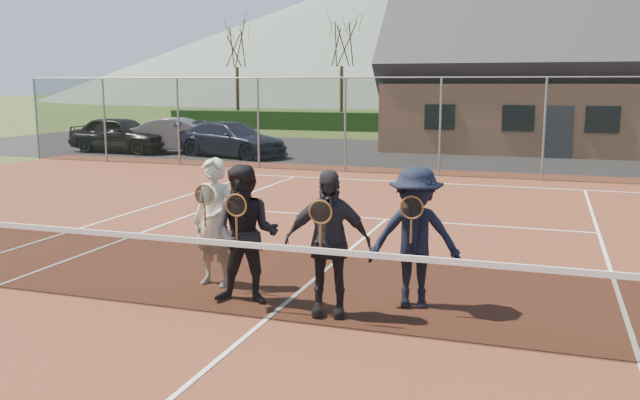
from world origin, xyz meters
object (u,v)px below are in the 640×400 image
(player_b, at_px, (246,235))
(player_d, at_px, (415,237))
(tennis_net, at_px, (265,278))
(clubhouse, at_px, (574,55))
(car_a, at_px, (121,134))
(player_a, at_px, (215,222))
(player_c, at_px, (328,243))
(car_c, at_px, (232,139))
(car_b, at_px, (183,136))

(player_b, xyz_separation_m, player_d, (2.07, 0.54, -0.00))
(tennis_net, relative_size, clubhouse, 0.75)
(car_a, height_order, player_a, player_a)
(player_a, xyz_separation_m, player_c, (1.87, -0.67, -0.00))
(tennis_net, relative_size, player_b, 6.49)
(player_c, bearing_deg, car_c, 119.43)
(car_a, relative_size, player_d, 2.44)
(car_b, height_order, player_a, player_a)
(clubhouse, relative_size, player_a, 8.67)
(car_c, distance_m, clubhouse, 14.88)
(car_a, xyz_separation_m, clubhouse, (17.52, 7.36, 3.24))
(car_c, bearing_deg, car_a, 104.64)
(player_d, bearing_deg, clubhouse, 83.99)
(tennis_net, distance_m, player_d, 1.95)
(player_a, distance_m, player_b, 0.94)
(clubhouse, bearing_deg, player_a, -102.89)
(car_b, bearing_deg, player_d, -153.68)
(car_b, distance_m, player_c, 20.39)
(clubhouse, xyz_separation_m, player_b, (-4.49, -23.47, -3.07))
(car_a, xyz_separation_m, tennis_net, (13.52, -16.64, -0.21))
(car_b, xyz_separation_m, player_d, (12.57, -16.13, 0.21))
(car_a, height_order, car_b, car_a)
(car_c, distance_m, tennis_net, 18.65)
(tennis_net, bearing_deg, player_b, 132.64)
(car_b, bearing_deg, player_a, -160.40)
(tennis_net, xyz_separation_m, player_c, (0.63, 0.44, 0.38))
(car_a, bearing_deg, tennis_net, -137.23)
(car_a, distance_m, tennis_net, 21.44)
(clubhouse, bearing_deg, player_d, -96.01)
(car_b, xyz_separation_m, player_c, (11.62, -16.76, 0.21))
(clubhouse, bearing_deg, player_b, -100.83)
(car_c, xyz_separation_m, tennis_net, (8.48, -16.61, -0.14))
(tennis_net, xyz_separation_m, player_a, (-1.24, 1.11, 0.38))
(car_a, height_order, player_b, player_b)
(player_a, relative_size, player_c, 1.00)
(car_c, xyz_separation_m, player_a, (7.25, -15.50, 0.24))
(tennis_net, distance_m, player_a, 1.70)
(car_b, relative_size, clubhouse, 0.28)
(player_b, relative_size, player_d, 1.00)
(clubhouse, bearing_deg, car_b, -155.59)
(player_b, distance_m, player_d, 2.14)
(clubhouse, distance_m, player_a, 23.68)
(player_b, xyz_separation_m, player_c, (1.12, -0.09, 0.00))
(tennis_net, bearing_deg, player_a, 138.05)
(player_a, bearing_deg, tennis_net, -41.95)
(player_b, bearing_deg, player_a, 142.19)
(car_c, height_order, player_a, player_a)
(tennis_net, xyz_separation_m, player_b, (-0.49, 0.53, 0.38))
(car_c, distance_m, player_a, 17.11)
(tennis_net, relative_size, player_c, 6.49)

